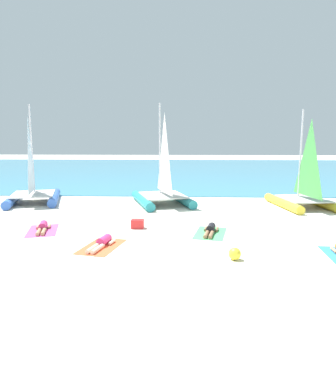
# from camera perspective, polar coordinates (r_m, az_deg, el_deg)

# --- Properties ---
(ground_plane) EXTENTS (120.00, 120.00, 0.00)m
(ground_plane) POSITION_cam_1_polar(r_m,az_deg,el_deg) (20.68, 0.65, -1.01)
(ground_plane) COLOR silver
(ocean_water) EXTENTS (120.00, 40.00, 0.05)m
(ocean_water) POSITION_cam_1_polar(r_m,az_deg,el_deg) (40.83, 1.58, 3.89)
(ocean_water) COLOR teal
(ocean_water) RESTS_ON ground
(sailboat_yellow) EXTENTS (3.06, 4.26, 5.14)m
(sailboat_yellow) POSITION_cam_1_polar(r_m,az_deg,el_deg) (19.06, 22.01, -0.17)
(sailboat_yellow) COLOR yellow
(sailboat_yellow) RESTS_ON ground
(sailboat_teal) EXTENTS (3.90, 4.89, 5.55)m
(sailboat_teal) POSITION_cam_1_polar(r_m,az_deg,el_deg) (18.58, -0.96, 0.45)
(sailboat_teal) COLOR teal
(sailboat_teal) RESTS_ON ground
(sailboat_blue) EXTENTS (3.87, 4.86, 5.53)m
(sailboat_blue) POSITION_cam_1_polar(r_m,az_deg,el_deg) (20.47, -22.02, 0.57)
(sailboat_blue) COLOR blue
(sailboat_blue) RESTS_ON ground
(towel_leftmost) EXTENTS (1.59, 2.13, 0.01)m
(towel_leftmost) POSITION_cam_1_polar(r_m,az_deg,el_deg) (14.17, -20.59, -6.16)
(towel_leftmost) COLOR #D84C99
(towel_leftmost) RESTS_ON ground
(sunbather_leftmost) EXTENTS (0.81, 1.55, 0.30)m
(sunbather_leftmost) POSITION_cam_1_polar(r_m,az_deg,el_deg) (14.20, -20.59, -5.61)
(sunbather_leftmost) COLOR #D83372
(sunbather_leftmost) RESTS_ON towel_leftmost
(towel_center_left) EXTENTS (1.47, 2.09, 0.01)m
(towel_center_left) POSITION_cam_1_polar(r_m,az_deg,el_deg) (11.57, -11.27, -9.10)
(towel_center_left) COLOR #EA5933
(towel_center_left) RESTS_ON ground
(sunbather_center_left) EXTENTS (0.72, 1.56, 0.30)m
(sunbather_center_left) POSITION_cam_1_polar(r_m,az_deg,el_deg) (11.59, -11.14, -8.41)
(sunbather_center_left) COLOR #D83372
(sunbather_center_left) RESTS_ON towel_center_left
(towel_center_right) EXTENTS (1.46, 2.08, 0.01)m
(towel_center_right) POSITION_cam_1_polar(r_m,az_deg,el_deg) (13.01, 7.22, -6.97)
(towel_center_right) COLOR #4CB266
(towel_center_right) RESTS_ON ground
(sunbather_center_right) EXTENTS (0.71, 1.56, 0.30)m
(sunbather_center_right) POSITION_cam_1_polar(r_m,az_deg,el_deg) (13.04, 7.26, -6.36)
(sunbather_center_right) COLOR black
(sunbather_center_right) RESTS_ON towel_center_right
(beach_ball) EXTENTS (0.37, 0.37, 0.37)m
(beach_ball) POSITION_cam_1_polar(r_m,az_deg,el_deg) (10.31, 11.32, -10.28)
(beach_ball) COLOR yellow
(beach_ball) RESTS_ON ground
(cooler_box) EXTENTS (0.50, 0.36, 0.36)m
(cooler_box) POSITION_cam_1_polar(r_m,az_deg,el_deg) (13.65, -5.22, -5.43)
(cooler_box) COLOR red
(cooler_box) RESTS_ON ground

